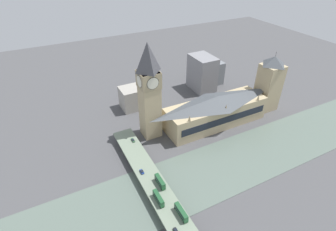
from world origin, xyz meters
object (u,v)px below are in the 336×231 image
Objects in this scene: double_decker_bus_rear at (158,198)px; car_northbound_lead at (133,140)px; double_decker_bus_mid at (160,181)px; parliament_hall at (216,110)px; road_bridge at (156,188)px; car_southbound_lead at (176,231)px; clock_tower at (149,90)px; victoria_tower at (269,83)px; double_decker_bus_lead at (181,212)px; car_northbound_mid at (142,172)px.

car_northbound_lead is at bearing -6.38° from double_decker_bus_rear.
double_decker_bus_mid is at bearing 179.58° from car_northbound_lead.
parliament_hall is 98.40m from double_decker_bus_rear.
car_southbound_lead is at bearing 173.72° from road_bridge.
double_decker_bus_mid is at bearing -11.38° from car_southbound_lead.
parliament_hall is 1.15× the size of clock_tower.
clock_tower reaches higher than car_southbound_lead.
car_northbound_lead is at bearing -0.42° from double_decker_bus_mid.
clock_tower is at bearing -18.61° from double_decker_bus_mid.
victoria_tower reaches higher than double_decker_bus_mid.
road_bridge is 25.21m from double_decker_bus_lead.
victoria_tower is at bearing -71.10° from road_bridge.
victoria_tower is 14.22× the size of car_southbound_lead.
road_bridge is 11.63m from double_decker_bus_rear.
car_southbound_lead is at bearing 119.50° from victoria_tower.
car_northbound_mid is (25.34, -0.06, -1.91)m from double_decker_bus_rear.
double_decker_bus_lead is at bearing -170.07° from car_northbound_mid.
double_decker_bus_mid reaches higher than car_northbound_mid.
clock_tower is 1.39× the size of victoria_tower.
victoria_tower is (-11.56, -111.92, -14.95)m from clock_tower.
clock_tower is at bearing -20.54° from double_decker_bus_rear.
car_northbound_lead is at bearing -11.08° from car_northbound_mid.
road_bridge is at bearing 108.90° from victoria_tower.
double_decker_bus_mid reaches higher than car_southbound_lead.
double_decker_bus_lead is 15.77m from double_decker_bus_rear.
double_decker_bus_rear is 21.55m from car_southbound_lead.
parliament_hall is 62.46m from clock_tower.
victoria_tower is at bearing -70.80° from double_decker_bus_mid.
car_northbound_mid is (-42.63, 25.41, -33.26)m from clock_tower.
road_bridge is at bearing 158.85° from clock_tower.
car_southbound_lead is (-7.33, 7.26, -1.94)m from double_decker_bus_lead.
road_bridge is 27.38× the size of car_northbound_lead.
parliament_hall is 102.00m from double_decker_bus_lead.
road_bridge is (-45.94, 134.16, -20.28)m from victoria_tower.
parliament_hall is at bearing -58.47° from double_decker_bus_mid.
victoria_tower is 5.06× the size of double_decker_bus_mid.
double_decker_bus_mid is at bearing -157.21° from car_northbound_mid.
double_decker_bus_mid is at bearing 121.53° from parliament_hall.
car_northbound_mid is (14.86, 3.17, 1.97)m from road_bridge.
victoria_tower reaches higher than car_northbound_mid.
clock_tower reaches higher than car_northbound_mid.
victoria_tower is 0.43× the size of road_bridge.
double_decker_bus_lead is 72.62m from car_northbound_lead.
double_decker_bus_mid is 47.75m from car_northbound_lead.
car_northbound_mid is 46.81m from car_southbound_lead.
double_decker_bus_mid is (-57.24, 19.28, -31.21)m from clock_tower.
double_decker_bus_mid reaches higher than double_decker_bus_lead.
car_southbound_lead is at bearing 179.22° from double_decker_bus_rear.
car_southbound_lead is at bearing 175.12° from car_northbound_lead.
car_northbound_lead is at bearing -3.95° from road_bridge.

